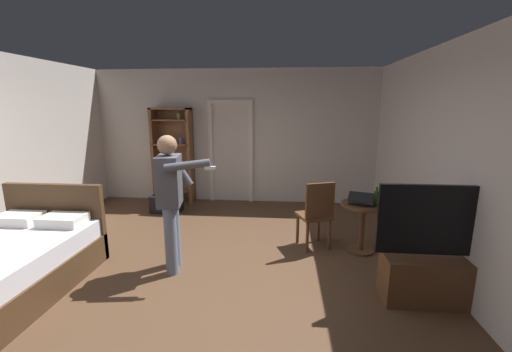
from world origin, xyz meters
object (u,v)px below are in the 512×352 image
object	(u,v)px
bed	(6,266)
suitcase_dark	(167,204)
laptop	(361,201)
bookshelf	(173,152)
bottle_on_table	(376,198)
wooden_chair	(316,212)
tv_flatscreen	(435,268)
side_table	(362,220)
person_blue_shirt	(171,195)

from	to	relation	value
bed	suitcase_dark	size ratio (longest dim) A/B	3.44
laptop	suitcase_dark	xyz separation A→B (m)	(-3.30, 1.49, -0.59)
bookshelf	laptop	bearing A→B (deg)	-33.25
laptop	bottle_on_table	world-z (taller)	bottle_on_table
wooden_chair	bookshelf	bearing A→B (deg)	142.51
laptop	bottle_on_table	bearing A→B (deg)	-12.00
bookshelf	tv_flatscreen	bearing A→B (deg)	-40.51
bottle_on_table	wooden_chair	bearing A→B (deg)	171.64
side_table	bookshelf	bearing A→B (deg)	147.57
bed	suitcase_dark	bearing A→B (deg)	75.05
bed	person_blue_shirt	bearing A→B (deg)	21.59
wooden_chair	person_blue_shirt	distance (m)	2.01
bottle_on_table	tv_flatscreen	bearing A→B (deg)	-72.70
side_table	suitcase_dark	distance (m)	3.65
tv_flatscreen	bottle_on_table	xyz separation A→B (m)	(-0.33, 1.07, 0.43)
laptop	person_blue_shirt	xyz separation A→B (m)	(-2.39, -0.68, 0.22)
bookshelf	tv_flatscreen	size ratio (longest dim) A/B	1.56
tv_flatscreen	person_blue_shirt	world-z (taller)	person_blue_shirt
bed	wooden_chair	bearing A→B (deg)	22.14
wooden_chair	suitcase_dark	size ratio (longest dim) A/B	1.78
bottle_on_table	person_blue_shirt	xyz separation A→B (m)	(-2.58, -0.64, 0.16)
laptop	bed	bearing A→B (deg)	-161.75
bookshelf	person_blue_shirt	xyz separation A→B (m)	(0.97, -2.89, -0.09)
wooden_chair	suitcase_dark	xyz separation A→B (m)	(-2.71, 1.41, -0.38)
bookshelf	side_table	distance (m)	4.08
wooden_chair	suitcase_dark	bearing A→B (deg)	152.50
tv_flatscreen	bottle_on_table	world-z (taller)	tv_flatscreen
bottle_on_table	suitcase_dark	bearing A→B (deg)	156.35
tv_flatscreen	person_blue_shirt	size ratio (longest dim) A/B	0.75
bottle_on_table	person_blue_shirt	world-z (taller)	person_blue_shirt
side_table	person_blue_shirt	world-z (taller)	person_blue_shirt
laptop	wooden_chair	size ratio (longest dim) A/B	0.41
side_table	wooden_chair	size ratio (longest dim) A/B	0.71
bed	bookshelf	world-z (taller)	bookshelf
bookshelf	laptop	size ratio (longest dim) A/B	4.83
bookshelf	laptop	xyz separation A→B (m)	(3.37, -2.21, -0.30)
person_blue_shirt	suitcase_dark	xyz separation A→B (m)	(-0.90, 2.17, -0.81)
bed	person_blue_shirt	distance (m)	1.90
bed	wooden_chair	distance (m)	3.75
bookshelf	suitcase_dark	xyz separation A→B (m)	(0.07, -0.72, -0.89)
tv_flatscreen	side_table	world-z (taller)	tv_flatscreen
tv_flatscreen	wooden_chair	size ratio (longest dim) A/B	1.27
side_table	person_blue_shirt	bearing A→B (deg)	-163.52
bottle_on_table	side_table	bearing A→B (deg)	150.26
bottle_on_table	wooden_chair	world-z (taller)	wooden_chair
bottle_on_table	bed	bearing A→B (deg)	-162.97
bed	laptop	xyz separation A→B (m)	(4.05, 1.34, 0.45)
suitcase_dark	wooden_chair	bearing A→B (deg)	-24.02
wooden_chair	suitcase_dark	world-z (taller)	wooden_chair
bed	tv_flatscreen	xyz separation A→B (m)	(4.57, 0.22, 0.07)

